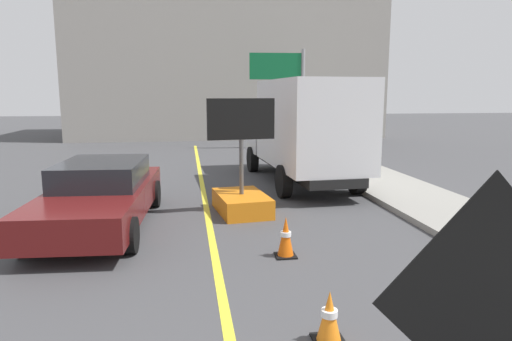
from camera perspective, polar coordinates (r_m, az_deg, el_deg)
name	(u,v)px	position (r m, az deg, el deg)	size (l,w,h in m)	color
lane_center_stripe	(218,274)	(7.34, -4.77, -12.86)	(0.14, 36.00, 0.01)	yellow
roadwork_sign	(484,298)	(3.49, 26.72, -14.03)	(1.63, 0.14, 2.33)	#593819
arrow_board_trailer	(242,193)	(10.82, -1.82, -2.80)	(1.60, 1.93, 2.70)	orange
box_truck	(302,128)	(14.27, 5.75, 5.35)	(2.70, 6.83, 3.21)	black
pickup_car	(101,194)	(10.19, -18.84, -2.85)	(2.27, 5.24, 1.38)	#591414
highway_guide_sign	(287,81)	(23.35, 3.96, 11.12)	(2.79, 0.30, 5.00)	gray
far_building_block	(225,73)	(32.07, -3.89, 12.10)	(19.51, 9.32, 8.40)	gray
traffic_cone_near_sign	(329,317)	(5.49, 9.17, -17.69)	(0.36, 0.36, 0.62)	black
traffic_cone_mid_lane	(286,237)	(7.98, 3.74, -8.32)	(0.36, 0.36, 0.72)	black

